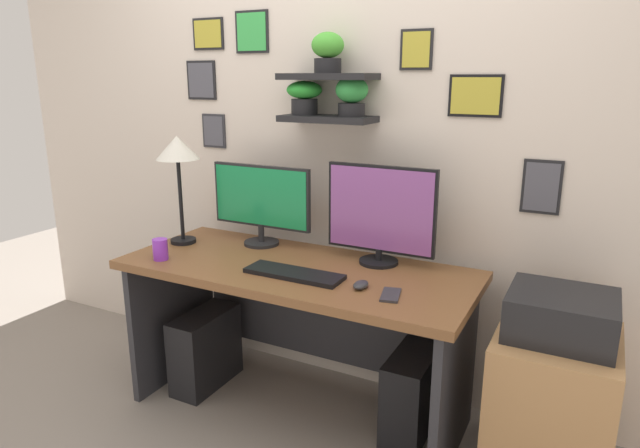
% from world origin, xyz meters
% --- Properties ---
extents(ground_plane, '(8.00, 8.00, 0.00)m').
position_xyz_m(ground_plane, '(0.00, 0.00, 0.00)').
color(ground_plane, gray).
extents(back_wall_assembly, '(4.40, 0.24, 2.70)m').
position_xyz_m(back_wall_assembly, '(-0.00, 0.44, 1.36)').
color(back_wall_assembly, beige).
rests_on(back_wall_assembly, ground).
extents(desk, '(1.63, 0.68, 0.75)m').
position_xyz_m(desk, '(0.00, 0.05, 0.54)').
color(desk, brown).
rests_on(desk, ground).
extents(monitor_left, '(0.56, 0.18, 0.41)m').
position_xyz_m(monitor_left, '(-0.32, 0.22, 0.97)').
color(monitor_left, black).
rests_on(monitor_left, desk).
extents(monitor_right, '(0.52, 0.18, 0.45)m').
position_xyz_m(monitor_right, '(0.32, 0.22, 0.98)').
color(monitor_right, black).
rests_on(monitor_right, desk).
extents(keyboard, '(0.44, 0.14, 0.02)m').
position_xyz_m(keyboard, '(0.06, -0.12, 0.76)').
color(keyboard, black).
rests_on(keyboard, desk).
extents(computer_mouse, '(0.06, 0.09, 0.03)m').
position_xyz_m(computer_mouse, '(0.37, -0.11, 0.77)').
color(computer_mouse, '#2D2D33').
rests_on(computer_mouse, desk).
extents(desk_lamp, '(0.21, 0.21, 0.55)m').
position_xyz_m(desk_lamp, '(-0.70, 0.05, 1.21)').
color(desk_lamp, black).
rests_on(desk_lamp, desk).
extents(cell_phone, '(0.10, 0.15, 0.01)m').
position_xyz_m(cell_phone, '(0.51, -0.14, 0.76)').
color(cell_phone, '#2D2D33').
rests_on(cell_phone, desk).
extents(pen_cup, '(0.07, 0.07, 0.10)m').
position_xyz_m(pen_cup, '(-0.61, -0.21, 0.80)').
color(pen_cup, purple).
rests_on(pen_cup, desk).
extents(drawer_cabinet, '(0.44, 0.50, 0.64)m').
position_xyz_m(drawer_cabinet, '(1.12, 0.04, 0.32)').
color(drawer_cabinet, tan).
rests_on(drawer_cabinet, ground).
extents(printer, '(0.38, 0.34, 0.17)m').
position_xyz_m(printer, '(1.12, 0.04, 0.73)').
color(printer, black).
rests_on(printer, drawer_cabinet).
extents(computer_tower_left, '(0.18, 0.40, 0.40)m').
position_xyz_m(computer_tower_left, '(-0.55, -0.01, 0.20)').
color(computer_tower_left, black).
rests_on(computer_tower_left, ground).
extents(computer_tower_right, '(0.18, 0.40, 0.39)m').
position_xyz_m(computer_tower_right, '(0.54, 0.11, 0.19)').
color(computer_tower_right, black).
rests_on(computer_tower_right, ground).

